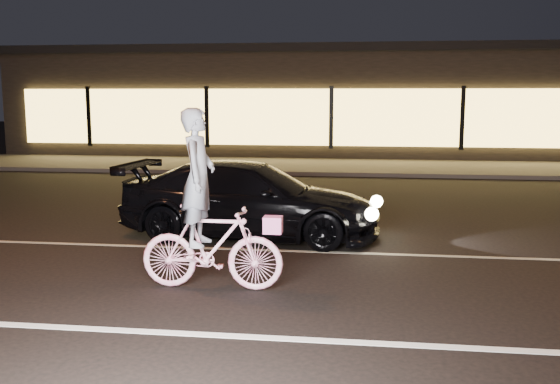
# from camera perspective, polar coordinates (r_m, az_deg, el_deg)

# --- Properties ---
(ground) EXTENTS (90.00, 90.00, 0.00)m
(ground) POSITION_cam_1_polar(r_m,az_deg,el_deg) (7.82, -0.95, -9.03)
(ground) COLOR black
(ground) RESTS_ON ground
(lane_stripe_near) EXTENTS (60.00, 0.12, 0.01)m
(lane_stripe_near) POSITION_cam_1_polar(r_m,az_deg,el_deg) (6.43, -2.96, -13.08)
(lane_stripe_near) COLOR silver
(lane_stripe_near) RESTS_ON ground
(lane_stripe_far) EXTENTS (60.00, 0.10, 0.01)m
(lane_stripe_far) POSITION_cam_1_polar(r_m,az_deg,el_deg) (9.73, 0.79, -5.41)
(lane_stripe_far) COLOR gray
(lane_stripe_far) RESTS_ON ground
(sidewalk) EXTENTS (30.00, 4.00, 0.12)m
(sidewalk) POSITION_cam_1_polar(r_m,az_deg,el_deg) (20.53, 4.40, 2.33)
(sidewalk) COLOR #383533
(sidewalk) RESTS_ON ground
(storefront) EXTENTS (25.40, 8.42, 4.20)m
(storefront) POSITION_cam_1_polar(r_m,az_deg,el_deg) (26.35, 5.18, 8.33)
(storefront) COLOR black
(storefront) RESTS_ON ground
(cyclist) EXTENTS (1.79, 0.62, 2.25)m
(cyclist) POSITION_cam_1_polar(r_m,az_deg,el_deg) (7.76, -6.59, -3.12)
(cyclist) COLOR #FF508F
(cyclist) RESTS_ON ground
(sedan) EXTENTS (4.54, 2.16, 1.28)m
(sedan) POSITION_cam_1_polar(r_m,az_deg,el_deg) (10.61, -2.75, -0.70)
(sedan) COLOR black
(sedan) RESTS_ON ground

